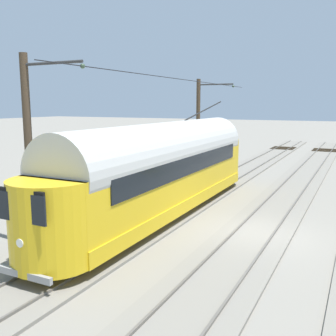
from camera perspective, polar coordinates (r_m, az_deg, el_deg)
ground_plane at (r=16.06m, az=12.67°, el=-9.45°), size 220.00×220.00×0.00m
track_adjacent_siding at (r=16.34m, az=12.94°, el=-8.94°), size 2.80×80.00×0.18m
track_third_siding at (r=17.83m, az=-1.18°, el=-7.13°), size 2.80×80.00×0.18m
vintage_streetcar at (r=17.76m, az=-0.46°, el=0.11°), size 2.65×17.10×5.11m
catenary_pole_foreground at (r=27.79m, az=4.57°, el=6.16°), size 2.72×0.28×6.84m
catenary_pole_mid_near at (r=14.48m, az=-19.55°, el=2.70°), size 2.72×0.28×6.84m
overhead_wire_run at (r=20.15m, az=3.01°, el=12.72°), size 2.52×19.76×0.18m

